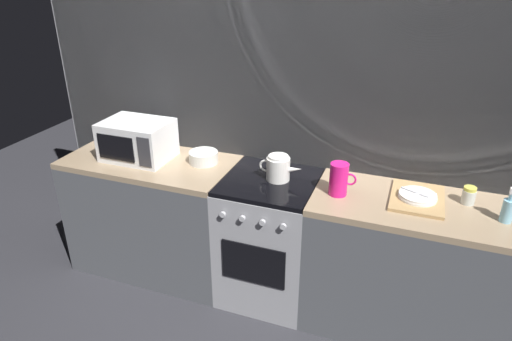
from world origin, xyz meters
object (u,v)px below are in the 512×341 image
(mixing_bowl, at_px, (204,157))
(microwave, at_px, (137,140))
(spice_jar, at_px, (469,195))
(pitcher, at_px, (339,179))
(stove_unit, at_px, (269,239))
(spray_bottle, at_px, (509,209))
(dish_pile, at_px, (417,197))
(kettle, at_px, (278,168))

(mixing_bowl, bearing_deg, microwave, -169.36)
(mixing_bowl, height_order, spice_jar, spice_jar)
(microwave, distance_m, pitcher, 1.43)
(microwave, relative_size, spice_jar, 4.38)
(stove_unit, xyz_separation_m, microwave, (-0.98, 0.01, 0.59))
(mixing_bowl, height_order, pitcher, pitcher)
(stove_unit, height_order, pitcher, pitcher)
(microwave, relative_size, mixing_bowl, 2.30)
(stove_unit, relative_size, mixing_bowl, 4.50)
(microwave, bearing_deg, stove_unit, -0.44)
(stove_unit, bearing_deg, pitcher, -4.74)
(spray_bottle, bearing_deg, pitcher, -179.48)
(pitcher, height_order, dish_pile, pitcher)
(spray_bottle, bearing_deg, dish_pile, 169.98)
(dish_pile, bearing_deg, mixing_bowl, 178.28)
(stove_unit, xyz_separation_m, mixing_bowl, (-0.52, 0.09, 0.49))
(kettle, height_order, dish_pile, kettle)
(stove_unit, height_order, spray_bottle, spray_bottle)
(spice_jar, bearing_deg, stove_unit, -174.45)
(pitcher, bearing_deg, dish_pile, 11.19)
(mixing_bowl, relative_size, spray_bottle, 0.99)
(stove_unit, relative_size, microwave, 1.96)
(mixing_bowl, bearing_deg, dish_pile, -1.72)
(microwave, relative_size, kettle, 1.62)
(kettle, relative_size, spray_bottle, 1.40)
(stove_unit, distance_m, spice_jar, 1.28)
(pitcher, bearing_deg, mixing_bowl, 172.20)
(kettle, relative_size, dish_pile, 0.71)
(pitcher, relative_size, spice_jar, 1.90)
(mixing_bowl, bearing_deg, spice_jar, 0.64)
(stove_unit, xyz_separation_m, spice_jar, (1.17, 0.11, 0.50))
(pitcher, bearing_deg, stove_unit, 175.26)
(microwave, height_order, pitcher, microwave)
(spray_bottle, bearing_deg, spice_jar, 142.18)
(stove_unit, height_order, dish_pile, dish_pile)
(kettle, bearing_deg, stove_unit, -153.53)
(mixing_bowl, relative_size, pitcher, 1.00)
(microwave, height_order, mixing_bowl, microwave)
(mixing_bowl, height_order, dish_pile, mixing_bowl)
(kettle, xyz_separation_m, dish_pile, (0.85, 0.03, -0.06))
(stove_unit, bearing_deg, dish_pile, 3.34)
(mixing_bowl, xyz_separation_m, dish_pile, (1.41, -0.04, -0.02))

